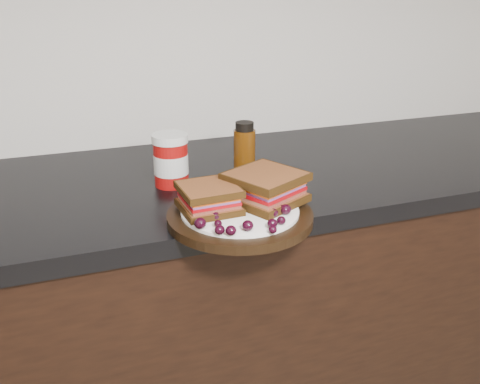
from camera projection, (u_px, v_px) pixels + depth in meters
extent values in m
cube|color=black|center=(210.00, 339.00, 1.44)|extent=(3.96, 0.58, 0.86)
cube|color=black|center=(206.00, 184.00, 1.27)|extent=(3.98, 0.60, 0.04)
cylinder|color=black|center=(240.00, 217.00, 1.03)|extent=(0.28, 0.28, 0.02)
ellipsoid|color=black|center=(200.00, 223.00, 0.94)|extent=(0.02, 0.02, 0.02)
ellipsoid|color=black|center=(218.00, 224.00, 0.94)|extent=(0.01, 0.01, 0.01)
ellipsoid|color=black|center=(220.00, 230.00, 0.92)|extent=(0.02, 0.02, 0.02)
ellipsoid|color=black|center=(231.00, 230.00, 0.91)|extent=(0.02, 0.02, 0.02)
ellipsoid|color=black|center=(248.00, 226.00, 0.93)|extent=(0.02, 0.02, 0.02)
ellipsoid|color=black|center=(248.00, 226.00, 0.94)|extent=(0.01, 0.01, 0.01)
ellipsoid|color=black|center=(273.00, 230.00, 0.92)|extent=(0.02, 0.02, 0.01)
ellipsoid|color=black|center=(272.00, 224.00, 0.94)|extent=(0.02, 0.02, 0.02)
ellipsoid|color=black|center=(281.00, 220.00, 0.96)|extent=(0.02, 0.02, 0.02)
ellipsoid|color=black|center=(274.00, 213.00, 0.99)|extent=(0.02, 0.02, 0.02)
ellipsoid|color=black|center=(286.00, 209.00, 1.00)|extent=(0.02, 0.02, 0.02)
ellipsoid|color=black|center=(282.00, 209.00, 1.00)|extent=(0.02, 0.02, 0.02)
ellipsoid|color=black|center=(286.00, 203.00, 1.03)|extent=(0.02, 0.02, 0.02)
ellipsoid|color=black|center=(284.00, 199.00, 1.05)|extent=(0.02, 0.02, 0.02)
ellipsoid|color=black|center=(272.00, 196.00, 1.06)|extent=(0.02, 0.02, 0.02)
ellipsoid|color=black|center=(260.00, 195.00, 1.06)|extent=(0.02, 0.02, 0.02)
ellipsoid|color=black|center=(215.00, 198.00, 1.06)|extent=(0.02, 0.02, 0.01)
ellipsoid|color=black|center=(212.00, 200.00, 1.04)|extent=(0.02, 0.02, 0.02)
ellipsoid|color=black|center=(199.00, 204.00, 1.02)|extent=(0.02, 0.02, 0.02)
ellipsoid|color=black|center=(200.00, 206.00, 1.01)|extent=(0.02, 0.02, 0.02)
ellipsoid|color=black|center=(214.00, 211.00, 0.99)|extent=(0.02, 0.02, 0.02)
ellipsoid|color=black|center=(216.00, 216.00, 0.97)|extent=(0.02, 0.02, 0.02)
ellipsoid|color=black|center=(207.00, 203.00, 1.03)|extent=(0.02, 0.02, 0.02)
ellipsoid|color=black|center=(196.00, 205.00, 1.01)|extent=(0.02, 0.02, 0.02)
ellipsoid|color=black|center=(200.00, 212.00, 0.99)|extent=(0.02, 0.02, 0.02)
cylinder|color=#970C0B|center=(171.00, 160.00, 1.19)|extent=(0.09, 0.09, 0.12)
cylinder|color=#482407|center=(244.00, 152.00, 1.21)|extent=(0.05, 0.05, 0.14)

